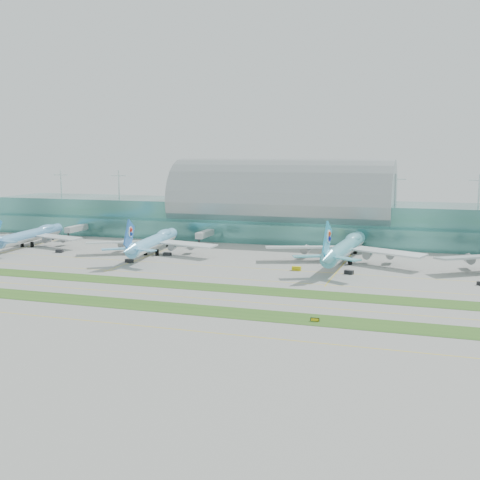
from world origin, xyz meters
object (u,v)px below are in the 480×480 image
(terminal, at_px, (281,212))
(airliner_c, at_px, (345,247))
(airliner_a, at_px, (31,234))
(airliner_b, at_px, (154,241))
(taxiway_sign_east, at_px, (315,320))

(terminal, relative_size, airliner_c, 4.37)
(airliner_a, bearing_deg, airliner_c, -5.79)
(airliner_a, bearing_deg, terminal, 23.94)
(terminal, relative_size, airliner_a, 5.00)
(terminal, bearing_deg, airliner_b, -121.97)
(airliner_b, bearing_deg, taxiway_sign_east, -51.59)
(terminal, bearing_deg, airliner_c, -55.67)
(airliner_c, bearing_deg, terminal, 127.64)
(airliner_a, height_order, taxiway_sign_east, airliner_a)
(terminal, height_order, airliner_c, terminal)
(airliner_a, xyz_separation_m, airliner_c, (156.49, 1.99, 0.83))
(terminal, bearing_deg, taxiway_sign_east, -72.81)
(airliner_b, height_order, airliner_c, airliner_c)
(airliner_c, xyz_separation_m, taxiway_sign_east, (5.11, -94.05, -6.09))
(terminal, height_order, airliner_a, terminal)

